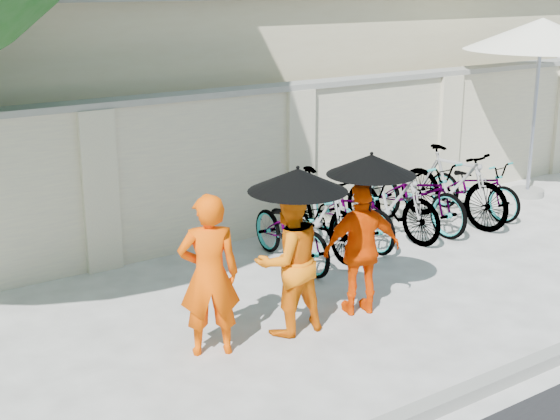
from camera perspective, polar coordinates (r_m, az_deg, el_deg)
ground at (r=7.97m, az=2.73°, el=-9.27°), size 80.00×80.00×0.00m
kerb at (r=6.84m, az=11.69°, el=-13.72°), size 40.00×0.16×0.12m
compound_wall at (r=10.68m, az=-3.38°, el=3.10°), size 20.00×0.30×2.00m
building_behind at (r=14.33m, az=-8.03°, el=8.82°), size 14.00×6.00×3.20m
monk_left at (r=7.38m, az=-5.21°, el=-4.77°), size 0.68×0.58×1.59m
monk_center at (r=7.80m, az=0.62°, el=-3.74°), size 0.76×0.60×1.53m
parasol_center at (r=7.52m, az=1.31°, el=2.22°), size 0.98×0.98×0.86m
monk_right at (r=8.32m, az=6.02°, el=-2.85°), size 0.92×0.61×1.44m
parasol_right at (r=8.01m, az=6.69°, el=3.31°), size 0.92×0.92×0.94m
patio_umbrella at (r=13.27m, az=18.58°, el=11.97°), size 3.12×3.12×2.90m
bike_0 at (r=9.79m, az=0.85°, el=-1.50°), size 0.67×1.72×0.89m
bike_1 at (r=10.22m, az=3.01°, el=-0.14°), size 0.72×1.86×1.09m
bike_2 at (r=10.64m, az=5.36°, el=0.05°), size 0.69×1.81×0.94m
bike_3 at (r=10.91m, az=8.19°, el=0.65°), size 0.65×1.77×1.04m
bike_4 at (r=11.40m, az=9.93°, el=1.19°), size 0.73×1.96×1.02m
bike_5 at (r=11.70m, az=12.53°, el=1.74°), size 0.79×1.95×1.14m
bike_6 at (r=12.23m, az=14.01°, el=1.63°), size 0.74×1.71×0.87m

